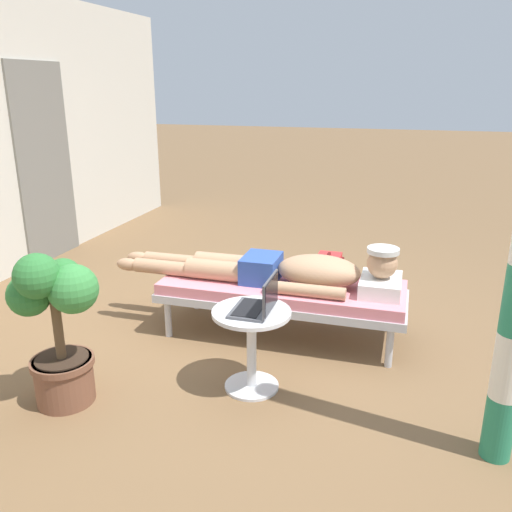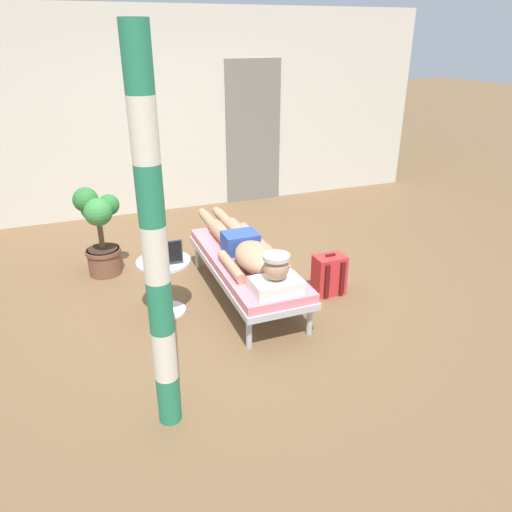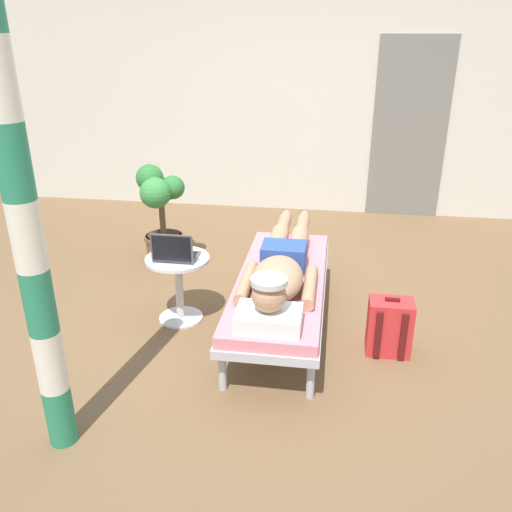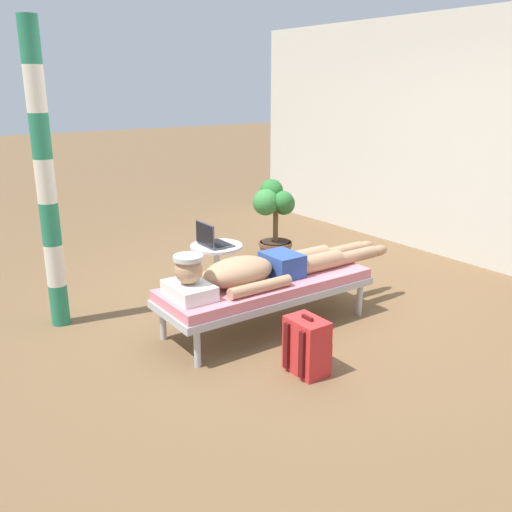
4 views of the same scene
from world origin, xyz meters
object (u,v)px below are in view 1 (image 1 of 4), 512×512
Objects in this scene: backpack at (327,278)px; laptop at (260,303)px; lounge_chair at (282,292)px; side_table at (252,336)px; person_reclining at (288,270)px; potted_plant at (57,321)px.

laptop is at bearing 173.84° from backpack.
lounge_chair is 3.47× the size of side_table.
side_table is at bearing 177.09° from person_reclining.
side_table is (-0.78, 0.00, 0.01)m from lounge_chair.
laptop is (0.00, -0.05, 0.23)m from side_table.
laptop is at bearing -176.34° from lounge_chair.
person_reclining is at bearing -2.91° from side_table.
lounge_chair is 4.29× the size of backpack.
person_reclining is 4.15× the size of side_table.
laptop is (-0.78, -0.01, 0.06)m from person_reclining.
person_reclining is 0.80m from side_table.
person_reclining is 2.27× the size of potted_plant.
laptop is at bearing -179.15° from person_reclining.
backpack is at bearing -12.99° from person_reclining.
laptop reaches higher than person_reclining.
lounge_chair is 0.82m from backpack.
potted_plant reaches higher than lounge_chair.
lounge_chair is 1.62m from potted_plant.
backpack is at bearing -31.55° from potted_plant.
lounge_chair is 0.82m from laptop.
side_table is 0.23m from laptop.
person_reclining is 0.86m from backpack.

